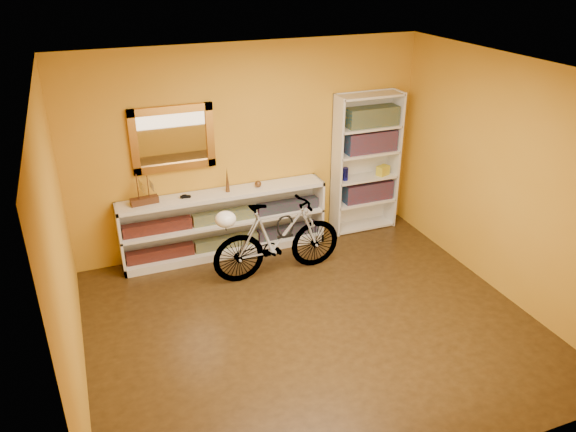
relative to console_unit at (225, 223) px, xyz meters
name	(u,v)px	position (x,y,z in m)	size (l,w,h in m)	color
floor	(312,325)	(0.42, -1.81, -0.43)	(4.50, 4.00, 0.01)	black
ceiling	(318,73)	(0.42, -1.81, 2.18)	(4.50, 4.00, 0.01)	silver
back_wall	(250,149)	(0.42, 0.19, 0.88)	(4.50, 0.01, 2.60)	orange
left_wall	(61,255)	(-1.84, -1.81, 0.88)	(0.01, 4.00, 2.60)	orange
right_wall	(506,180)	(2.67, -1.81, 0.88)	(0.01, 4.00, 2.60)	orange
gilt_mirror	(173,139)	(-0.53, 0.15, 1.12)	(0.98, 0.06, 0.78)	#995E1B
wall_socket	(315,214)	(1.32, 0.17, -0.17)	(0.09, 0.01, 0.09)	silver
console_unit	(225,223)	(0.00, 0.00, 0.00)	(2.60, 0.35, 0.85)	silver
cd_row_lower	(226,242)	(0.00, -0.02, -0.26)	(2.50, 0.13, 0.14)	black
cd_row_upper	(225,216)	(0.00, -0.02, 0.11)	(2.50, 0.13, 0.14)	navy
model_ship	(143,189)	(-0.95, 0.00, 0.62)	(0.32, 0.12, 0.38)	#3C2011
toy_car	(186,198)	(-0.47, 0.00, 0.43)	(0.00, 0.00, 0.00)	black
bronze_ornament	(227,180)	(0.06, 0.00, 0.58)	(0.05, 0.05, 0.32)	brown
decorative_orb	(258,184)	(0.45, 0.00, 0.47)	(0.08, 0.08, 0.08)	brown
bookcase	(366,164)	(1.99, 0.03, 0.52)	(0.90, 0.30, 1.90)	silver
book_row_a	(367,191)	(2.04, 0.03, 0.12)	(0.70, 0.22, 0.26)	maroon
book_row_b	(371,141)	(2.04, 0.03, 0.83)	(0.70, 0.22, 0.28)	maroon
book_row_c	(372,117)	(2.04, 0.03, 1.16)	(0.70, 0.22, 0.25)	#184254
travel_mug	(345,174)	(1.67, 0.01, 0.43)	(0.08, 0.08, 0.17)	navy
red_tin	(354,120)	(1.79, 0.06, 1.14)	(0.15, 0.15, 0.19)	maroon
yellow_bag	(383,170)	(2.24, -0.01, 0.40)	(0.17, 0.11, 0.13)	gold
bicycle	(278,238)	(0.44, -0.71, 0.05)	(1.62, 0.42, 0.95)	silver
helmet	(225,219)	(-0.17, -0.72, 0.41)	(0.24, 0.23, 0.18)	white
u_lock	(285,226)	(0.54, -0.71, 0.19)	(0.21, 0.21, 0.02)	black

